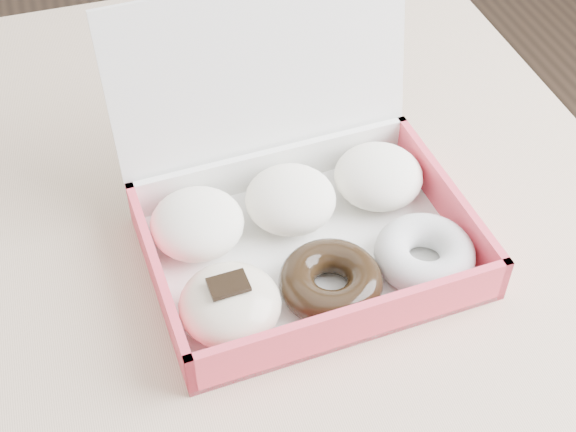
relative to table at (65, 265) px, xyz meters
name	(u,v)px	position (x,y,z in m)	size (l,w,h in m)	color
table	(65,265)	(0.00, 0.00, 0.00)	(1.20, 0.80, 0.75)	tan
donut_box	(300,221)	(0.23, -0.12, 0.11)	(0.32, 0.28, 0.22)	white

